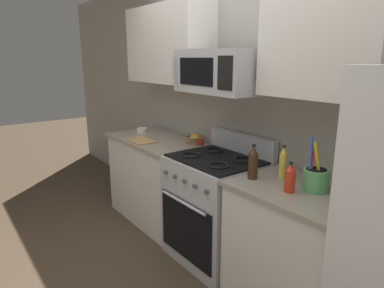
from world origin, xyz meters
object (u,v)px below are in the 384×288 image
at_px(range_oven, 216,208).
at_px(cutting_board, 141,141).
at_px(prep_bowl, 142,130).
at_px(fruit_basket, 195,139).
at_px(bottle_hot_sauce, 290,178).
at_px(bottle_oil, 283,163).
at_px(bottle_soy, 253,163).
at_px(microwave, 221,71).
at_px(apple_loose, 200,142).
at_px(utensil_crock, 316,179).

distance_m(range_oven, cutting_board, 1.06).
bearing_deg(prep_bowl, fruit_basket, 11.47).
bearing_deg(fruit_basket, bottle_hot_sauce, -12.02).
height_order(bottle_oil, bottle_soy, bottle_soy).
distance_m(range_oven, microwave, 1.16).
height_order(cutting_board, prep_bowl, prep_bowl).
distance_m(cutting_board, bottle_oil, 1.59).
bearing_deg(microwave, cutting_board, -166.65).
distance_m(apple_loose, bottle_oil, 1.10).
height_order(bottle_oil, bottle_hot_sauce, bottle_oil).
bearing_deg(bottle_oil, prep_bowl, -178.82).
xyz_separation_m(bottle_soy, prep_bowl, (-1.84, 0.13, -0.09)).
relative_size(cutting_board, prep_bowl, 2.55).
xyz_separation_m(range_oven, utensil_crock, (0.89, 0.05, 0.52)).
relative_size(microwave, bottle_soy, 3.00).
relative_size(apple_loose, bottle_oil, 0.28).
height_order(utensil_crock, bottle_soy, utensil_crock).
height_order(apple_loose, bottle_hot_sauce, bottle_hot_sauce).
bearing_deg(bottle_oil, utensil_crock, -4.21).
height_order(microwave, utensil_crock, microwave).
bearing_deg(range_oven, bottle_oil, 6.76).
bearing_deg(bottle_soy, apple_loose, 163.25).
height_order(fruit_basket, cutting_board, fruit_basket).
xyz_separation_m(fruit_basket, bottle_soy, (1.05, -0.29, 0.07)).
xyz_separation_m(microwave, cutting_board, (-0.94, -0.22, -0.71)).
relative_size(range_oven, bottle_oil, 4.55).
distance_m(bottle_hot_sauce, bottle_soy, 0.31).
bearing_deg(prep_bowl, range_oven, -1.41).
xyz_separation_m(microwave, bottle_oil, (0.62, 0.05, -0.61)).
bearing_deg(utensil_crock, cutting_board, -172.28).
relative_size(cutting_board, bottle_oil, 1.28).
relative_size(range_oven, microwave, 1.47).
xyz_separation_m(range_oven, prep_bowl, (-1.34, 0.03, 0.46)).
height_order(range_oven, bottle_oil, bottle_oil).
xyz_separation_m(apple_loose, cutting_board, (-0.47, -0.39, -0.03)).
xyz_separation_m(cutting_board, bottle_oil, (1.56, 0.27, 0.10)).
xyz_separation_m(microwave, prep_bowl, (-1.34, 0.01, -0.70)).
height_order(utensil_crock, prep_bowl, utensil_crock).
bearing_deg(microwave, range_oven, -89.95).
bearing_deg(utensil_crock, microwave, -178.39).
height_order(range_oven, fruit_basket, range_oven).
xyz_separation_m(bottle_oil, bottle_hot_sauce, (0.19, -0.17, -0.02)).
xyz_separation_m(apple_loose, bottle_hot_sauce, (1.28, -0.29, 0.06)).
xyz_separation_m(bottle_oil, bottle_soy, (-0.12, -0.17, 0.00)).
xyz_separation_m(utensil_crock, apple_loose, (-1.36, 0.14, -0.05)).
height_order(fruit_basket, prep_bowl, fruit_basket).
height_order(apple_loose, cutting_board, apple_loose).
xyz_separation_m(bottle_hot_sauce, bottle_soy, (-0.31, -0.01, 0.02)).
bearing_deg(bottle_soy, bottle_hot_sauce, 0.93).
height_order(fruit_basket, bottle_hot_sauce, bottle_hot_sauce).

